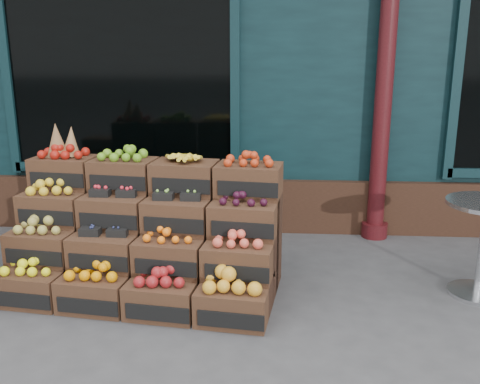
{
  "coord_description": "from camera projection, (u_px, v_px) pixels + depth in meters",
  "views": [
    {
      "loc": [
        0.09,
        -3.63,
        2.03
      ],
      "look_at": [
        -0.2,
        0.7,
        0.85
      ],
      "focal_mm": 40.0,
      "sensor_mm": 36.0,
      "label": 1
    }
  ],
  "objects": [
    {
      "name": "ground",
      "position": [
        260.0,
        325.0,
        4.03
      ],
      "size": [
        60.0,
        60.0,
        0.0
      ],
      "primitive_type": "plane",
      "color": "#3F3F41",
      "rests_on": "ground"
    },
    {
      "name": "shop_facade",
      "position": [
        272.0,
        23.0,
        8.33
      ],
      "size": [
        12.0,
        6.24,
        4.8
      ],
      "color": "black",
      "rests_on": "ground"
    },
    {
      "name": "crate_display",
      "position": [
        146.0,
        241.0,
        4.57
      ],
      "size": [
        2.34,
        1.34,
        1.39
      ],
      "rotation": [
        0.0,
        0.0,
        -0.12
      ],
      "color": "#412819",
      "rests_on": "ground"
    },
    {
      "name": "shopkeeper",
      "position": [
        104.0,
        139.0,
        6.8
      ],
      "size": [
        0.72,
        0.53,
        1.81
      ],
      "primitive_type": "imported",
      "rotation": [
        0.0,
        0.0,
        3.29
      ],
      "color": "#1C6425",
      "rests_on": "ground"
    }
  ]
}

